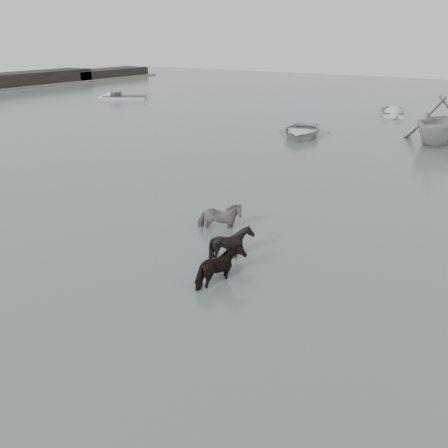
# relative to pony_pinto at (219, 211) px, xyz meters

# --- Properties ---
(ground) EXTENTS (140.00, 140.00, 0.00)m
(ground) POSITION_rel_pony_pinto_xyz_m (1.84, -2.43, -0.67)
(ground) COLOR #516059
(ground) RESTS_ON ground
(pony_pinto) EXTENTS (1.74, 1.37, 1.34)m
(pony_pinto) POSITION_rel_pony_pinto_xyz_m (0.00, 0.00, 0.00)
(pony_pinto) COLOR black
(pony_pinto) RESTS_ON ground
(pony_dark) EXTENTS (1.36, 1.50, 1.29)m
(pony_dark) POSITION_rel_pony_pinto_xyz_m (2.27, -3.38, -0.02)
(pony_dark) COLOR black
(pony_dark) RESTS_ON ground
(pony_black) EXTENTS (1.13, 1.01, 1.21)m
(pony_black) POSITION_rel_pony_pinto_xyz_m (1.61, -1.78, -0.06)
(pony_black) COLOR black
(pony_black) RESTS_ON ground
(rowboat_lead) EXTENTS (4.66, 5.62, 1.01)m
(rowboat_lead) POSITION_rel_pony_pinto_xyz_m (-4.49, 16.72, -0.17)
(rowboat_lead) COLOR beige
(rowboat_lead) RESTS_ON ground
(rowboat_trail) EXTENTS (6.11, 6.71, 3.05)m
(rowboat_trail) POSITION_rel_pony_pinto_xyz_m (3.60, 19.23, 0.86)
(rowboat_trail) COLOR #ADAFAD
(rowboat_trail) RESTS_ON ground
(skiff_outer) EXTENTS (5.92, 4.42, 0.75)m
(skiff_outer) POSITION_rel_pony_pinto_xyz_m (-27.77, 24.87, -0.30)
(skiff_outer) COLOR #B8B9B3
(skiff_outer) RESTS_ON ground
(skiff_mid) EXTENTS (3.20, 5.53, 0.75)m
(skiff_mid) POSITION_rel_pony_pinto_xyz_m (-1.97, 29.20, -0.30)
(skiff_mid) COLOR #B1B3B1
(skiff_mid) RESTS_ON ground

